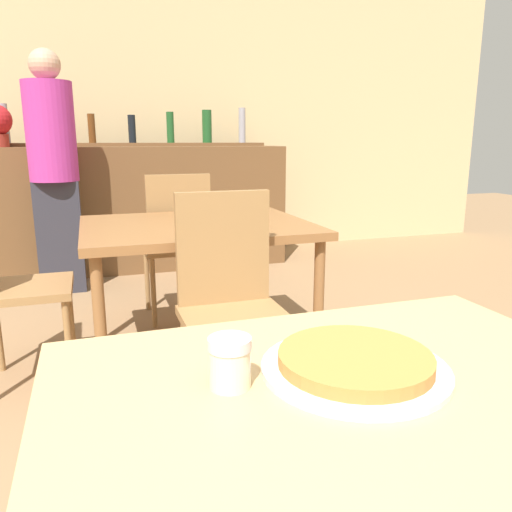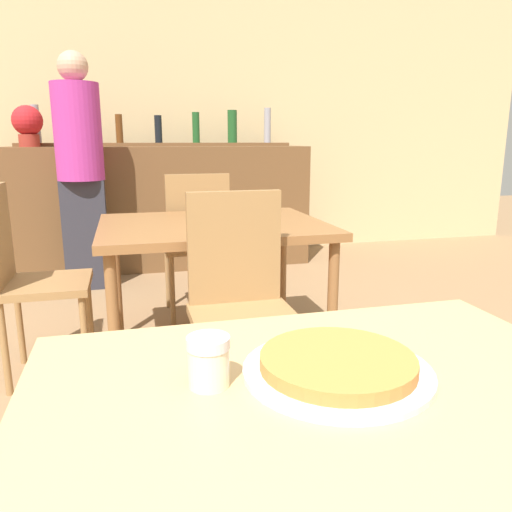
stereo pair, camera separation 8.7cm
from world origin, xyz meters
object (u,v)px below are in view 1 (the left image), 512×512
(chair_far_side_back, at_px, (177,237))
(chair_far_side_left, at_px, (5,274))
(pizza_tray, at_px, (355,363))
(person_standing, at_px, (54,165))
(cheese_shaker, at_px, (230,362))
(chair_far_side_front, at_px, (230,294))

(chair_far_side_back, distance_m, chair_far_side_left, 1.08)
(pizza_tray, distance_m, person_standing, 3.29)
(chair_far_side_back, bearing_deg, cheese_shaker, 82.70)
(chair_far_side_back, distance_m, cheese_shaker, 2.33)
(cheese_shaker, xyz_separation_m, person_standing, (-0.43, 3.20, 0.18))
(chair_far_side_left, bearing_deg, chair_far_side_back, -55.14)
(cheese_shaker, bearing_deg, chair_far_side_left, 109.38)
(cheese_shaker, bearing_deg, chair_far_side_front, 74.54)
(chair_far_side_front, height_order, chair_far_side_left, same)
(cheese_shaker, bearing_deg, chair_far_side_back, 82.70)
(pizza_tray, height_order, cheese_shaker, cheese_shaker)
(chair_far_side_left, xyz_separation_m, pizza_tray, (0.82, -1.70, 0.20))
(chair_far_side_back, distance_m, pizza_tray, 2.32)
(chair_far_side_left, relative_size, pizza_tray, 2.79)
(chair_far_side_front, distance_m, chair_far_side_left, 1.08)
(chair_far_side_front, bearing_deg, chair_far_side_left, 145.14)
(pizza_tray, xyz_separation_m, cheese_shaker, (-0.22, 0.02, 0.03))
(chair_far_side_back, relative_size, pizza_tray, 2.79)
(pizza_tray, distance_m, cheese_shaker, 0.23)
(chair_far_side_left, distance_m, pizza_tray, 1.89)
(chair_far_side_front, height_order, chair_far_side_back, same)
(chair_far_side_front, height_order, person_standing, person_standing)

